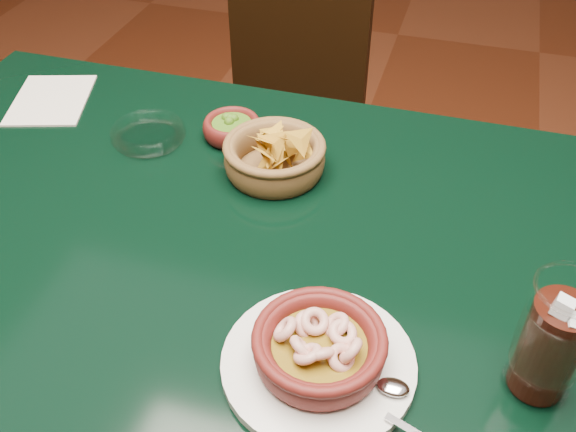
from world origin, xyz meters
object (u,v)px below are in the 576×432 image
(shrimp_plate, at_px, (319,351))
(chip_basket, at_px, (275,157))
(dining_table, at_px, (208,267))
(dining_chair, at_px, (282,125))
(cola_drink, at_px, (552,341))

(shrimp_plate, distance_m, chip_basket, 0.39)
(dining_table, xyz_separation_m, shrimp_plate, (0.23, -0.21, 0.13))
(dining_table, relative_size, dining_chair, 1.42)
(cola_drink, bearing_deg, dining_table, 161.70)
(dining_table, bearing_deg, shrimp_plate, -41.33)
(dining_chair, height_order, chip_basket, chip_basket)
(shrimp_plate, bearing_deg, cola_drink, 10.79)
(dining_table, relative_size, cola_drink, 6.44)
(chip_basket, bearing_deg, cola_drink, -36.58)
(dining_table, xyz_separation_m, cola_drink, (0.48, -0.16, 0.18))
(chip_basket, bearing_deg, dining_chair, 106.01)
(shrimp_plate, relative_size, cola_drink, 1.60)
(shrimp_plate, xyz_separation_m, chip_basket, (-0.17, 0.35, 0.00))
(shrimp_plate, height_order, cola_drink, cola_drink)
(chip_basket, xyz_separation_m, cola_drink, (0.41, -0.31, 0.05))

